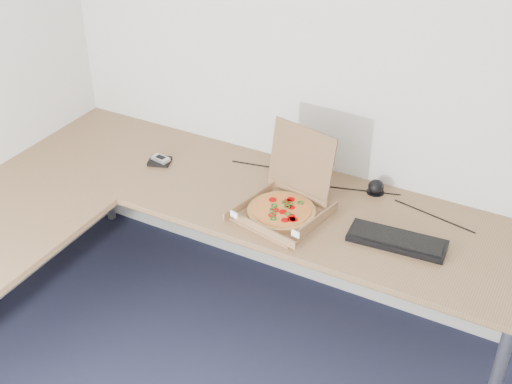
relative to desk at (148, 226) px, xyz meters
The scene contains 9 objects.
room_shell 1.39m from the desk, 49.77° to the right, with size 3.50×3.50×2.50m, color silver, non-canonical shape.
desk is the anchor object (origin of this frame).
pizza_box 0.60m from the desk, 33.36° to the left, with size 0.33×0.39×0.34m.
drinking_glass 0.74m from the desk, 50.77° to the left, with size 0.08×0.08×0.14m, color white.
keyboard 1.07m from the desk, 19.74° to the left, with size 0.40×0.14×0.03m, color black.
wallet 0.50m from the desk, 118.87° to the left, with size 0.11×0.09×0.02m, color black.
phone 0.50m from the desk, 118.08° to the left, with size 0.09×0.05×0.02m, color #B2B5BA.
dome_speaker 1.06m from the desk, 40.68° to the left, with size 0.08×0.08×0.07m, color black.
cable_bundle 0.92m from the desk, 44.55° to the left, with size 0.58×0.04×0.01m, color black, non-canonical shape.
Camera 1 is at (0.72, -0.90, 2.44)m, focal length 47.09 mm.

